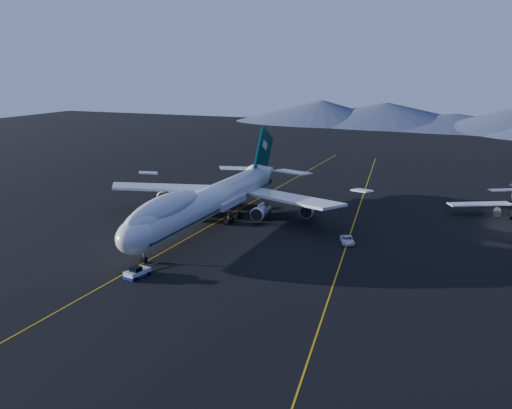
% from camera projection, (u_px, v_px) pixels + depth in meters
% --- Properties ---
extents(ground, '(500.00, 500.00, 0.00)m').
position_uv_depth(ground, '(210.00, 226.00, 127.76)').
color(ground, black).
rests_on(ground, ground).
extents(taxiway_line_main, '(0.25, 220.00, 0.01)m').
position_uv_depth(taxiway_line_main, '(210.00, 226.00, 127.76)').
color(taxiway_line_main, '#CA9F0B').
rests_on(taxiway_line_main, ground).
extents(taxiway_line_side, '(28.08, 198.09, 0.01)m').
position_uv_depth(taxiway_line_side, '(352.00, 228.00, 125.61)').
color(taxiway_line_side, '#CA9F0B').
rests_on(taxiway_line_side, ground).
extents(boeing_747, '(59.62, 72.43, 19.37)m').
position_uv_depth(boeing_747, '(210.00, 201.00, 126.40)').
color(boeing_747, silver).
rests_on(boeing_747, ground).
extents(pushback_tug, '(3.35, 4.99, 2.01)m').
position_uv_depth(pushback_tug, '(137.00, 274.00, 96.82)').
color(pushback_tug, silver).
rests_on(pushback_tug, ground).
extents(service_van, '(4.27, 5.93, 1.50)m').
position_uv_depth(service_van, '(347.00, 240.00, 114.94)').
color(service_van, white).
rests_on(service_van, ground).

